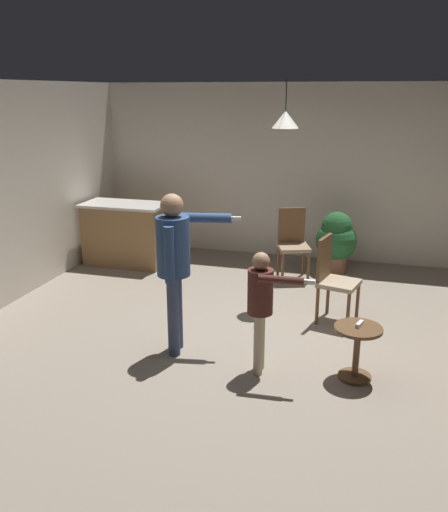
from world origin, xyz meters
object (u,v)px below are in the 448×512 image
at_px(side_table_by_couch, 357,346).
at_px(spare_remote_on_table, 360,324).
at_px(kitchen_counter, 126,234).
at_px(dining_chair_near_wall, 293,241).
at_px(person_adult, 175,257).
at_px(dining_chair_by_counter, 333,276).
at_px(person_child, 261,299).
at_px(potted_plant_corner, 336,239).

relative_size(side_table_by_couch, spare_remote_on_table, 4.00).
bearing_deg(kitchen_counter, spare_remote_on_table, -35.69).
distance_m(side_table_by_couch, dining_chair_near_wall, 2.83).
xyz_separation_m(person_adult, dining_chair_near_wall, (0.78, 2.57, -0.47)).
bearing_deg(dining_chair_by_counter, spare_remote_on_table, 29.53).
xyz_separation_m(kitchen_counter, dining_chair_near_wall, (2.56, 0.03, 0.07)).
bearing_deg(person_child, dining_chair_by_counter, 155.36).
xyz_separation_m(side_table_by_couch, spare_remote_on_table, (0.01, 0.03, 0.21)).
relative_size(side_table_by_couch, dining_chair_by_counter, 0.52).
distance_m(dining_chair_by_counter, spare_remote_on_table, 1.29).
xyz_separation_m(side_table_by_couch, person_child, (-0.88, -0.11, 0.41)).
relative_size(person_child, spare_remote_on_table, 9.14).
bearing_deg(person_adult, dining_chair_by_counter, 119.52).
bearing_deg(potted_plant_corner, side_table_by_couch, -81.89).
bearing_deg(kitchen_counter, person_adult, -54.88).
xyz_separation_m(person_child, dining_chair_by_counter, (0.55, 1.38, -0.19)).
distance_m(dining_chair_near_wall, spare_remote_on_table, 2.80).
bearing_deg(side_table_by_couch, potted_plant_corner, 98.11).
relative_size(person_adult, spare_remote_on_table, 12.63).
bearing_deg(person_child, kitchen_counter, -138.32).
relative_size(kitchen_counter, dining_chair_near_wall, 1.26).
bearing_deg(potted_plant_corner, person_child, -97.95).
relative_size(kitchen_counter, spare_remote_on_table, 9.69).
bearing_deg(person_child, spare_remote_on_table, 96.01).
bearing_deg(person_adult, potted_plant_corner, 145.69).
distance_m(dining_chair_near_wall, potted_plant_corner, 0.72).
height_order(person_adult, dining_chair_by_counter, person_adult).
relative_size(side_table_by_couch, person_adult, 0.32).
height_order(kitchen_counter, person_adult, person_adult).
bearing_deg(dining_chair_near_wall, person_child, 72.51).
height_order(kitchen_counter, spare_remote_on_table, kitchen_counter).
relative_size(kitchen_counter, person_child, 1.06).
xyz_separation_m(person_child, spare_remote_on_table, (0.89, 0.14, -0.20)).
xyz_separation_m(potted_plant_corner, spare_remote_on_table, (0.44, -3.04, 0.04)).
height_order(person_child, spare_remote_on_table, person_child).
relative_size(kitchen_counter, dining_chair_by_counter, 1.26).
xyz_separation_m(side_table_by_couch, dining_chair_near_wall, (-1.01, 2.63, 0.22)).
relative_size(person_adult, potted_plant_corner, 1.81).
bearing_deg(spare_remote_on_table, kitchen_counter, 144.31).
height_order(person_adult, dining_chair_near_wall, person_adult).
distance_m(person_child, dining_chair_by_counter, 1.50).
distance_m(kitchen_counter, person_child, 3.83).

